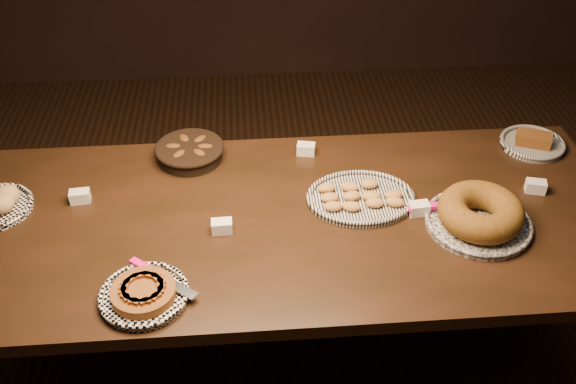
{
  "coord_description": "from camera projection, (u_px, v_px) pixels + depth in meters",
  "views": [
    {
      "loc": [
        -0.13,
        -1.7,
        2.2
      ],
      "look_at": [
        0.01,
        0.05,
        0.82
      ],
      "focal_mm": 40.0,
      "sensor_mm": 36.0,
      "label": 1
    }
  ],
  "objects": [
    {
      "name": "ground",
      "position": [
        287.0,
        352.0,
        2.7
      ],
      "size": [
        5.0,
        5.0,
        0.0
      ],
      "primitive_type": "plane",
      "color": "black",
      "rests_on": "ground"
    },
    {
      "name": "buffet_table",
      "position": [
        286.0,
        232.0,
        2.28
      ],
      "size": [
        2.4,
        1.0,
        0.75
      ],
      "color": "black",
      "rests_on": "ground"
    },
    {
      "name": "apple_tart_plate",
      "position": [
        144.0,
        293.0,
        1.93
      ],
      "size": [
        0.3,
        0.28,
        0.05
      ],
      "rotation": [
        0.0,
        0.0,
        0.1
      ],
      "color": "white",
      "rests_on": "buffet_table"
    },
    {
      "name": "madeleine_platter",
      "position": [
        360.0,
        197.0,
        2.3
      ],
      "size": [
        0.38,
        0.31,
        0.04
      ],
      "rotation": [
        0.0,
        0.0,
        0.03
      ],
      "color": "black",
      "rests_on": "buffet_table"
    },
    {
      "name": "bundt_cake_plate",
      "position": [
        480.0,
        215.0,
        2.17
      ],
      "size": [
        0.41,
        0.36,
        0.11
      ],
      "rotation": [
        0.0,
        0.0,
        0.14
      ],
      "color": "black",
      "rests_on": "buffet_table"
    },
    {
      "name": "croissant_basket",
      "position": [
        190.0,
        151.0,
        2.49
      ],
      "size": [
        0.27,
        0.27,
        0.07
      ],
      "rotation": [
        0.0,
        0.0,
        0.06
      ],
      "color": "black",
      "rests_on": "buffet_table"
    },
    {
      "name": "loaf_plate",
      "position": [
        532.0,
        142.0,
        2.57
      ],
      "size": [
        0.26,
        0.26,
        0.06
      ],
      "rotation": [
        0.0,
        0.0,
        -0.38
      ],
      "color": "black",
      "rests_on": "buffet_table"
    },
    {
      "name": "tent_cards",
      "position": [
        314.0,
        192.0,
        2.31
      ],
      "size": [
        1.73,
        0.49,
        0.04
      ],
      "color": "white",
      "rests_on": "buffet_table"
    }
  ]
}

